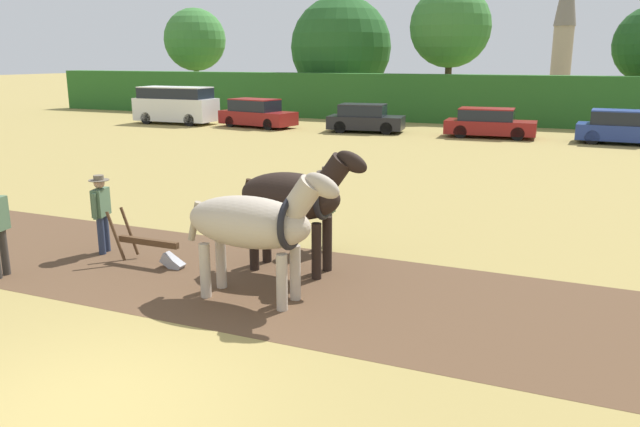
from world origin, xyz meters
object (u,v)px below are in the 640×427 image
(draft_horse_lead_left, at_px, (255,223))
(parked_car_center_right, at_px, (621,128))
(church_spire, at_px, (565,15))
(farmer_beside_team, at_px, (327,201))
(parked_car_left, at_px, (257,114))
(draft_horse_lead_right, at_px, (295,197))
(plow, at_px, (154,249))
(parked_car_center_left, at_px, (365,119))
(parked_van, at_px, (176,105))
(tree_left, at_px, (341,47))
(farmer_at_plow, at_px, (101,208))
(parked_car_center, at_px, (489,123))
(tree_center_left, at_px, (450,27))
(tree_far_left, at_px, (195,40))

(draft_horse_lead_left, relative_size, parked_car_center_right, 0.70)
(church_spire, bearing_deg, farmer_beside_team, -90.67)
(draft_horse_lead_left, xyz_separation_m, farmer_beside_team, (-0.01, 3.06, -0.28))
(church_spire, relative_size, parked_car_left, 3.52)
(draft_horse_lead_right, xyz_separation_m, parked_car_left, (-12.83, 21.59, -0.65))
(parked_car_left, bearing_deg, plow, -55.17)
(draft_horse_lead_left, bearing_deg, draft_horse_lead_right, 90.12)
(plow, xyz_separation_m, parked_car_center_left, (-3.65, 22.52, 0.40))
(parked_van, bearing_deg, plow, -56.07)
(tree_left, relative_size, plow, 5.13)
(farmer_at_plow, height_order, parked_car_left, farmer_at_plow)
(draft_horse_lead_right, bearing_deg, parked_car_center_left, 105.85)
(farmer_beside_team, xyz_separation_m, parked_car_center, (0.16, 20.53, -0.32))
(tree_left, bearing_deg, plow, -74.28)
(farmer_at_plow, bearing_deg, plow, -25.35)
(parked_car_left, height_order, parked_car_center_left, parked_car_left)
(parked_car_left, relative_size, parked_car_center, 1.06)
(farmer_at_plow, relative_size, parked_car_center_left, 0.39)
(parked_car_left, bearing_deg, tree_center_left, 60.18)
(draft_horse_lead_left, xyz_separation_m, parked_van, (-18.24, 22.88, -0.18))
(farmer_beside_team, relative_size, parked_car_center, 0.39)
(parked_car_center_left, bearing_deg, draft_horse_lead_right, -81.82)
(parked_car_center, height_order, parked_car_center_right, parked_car_center_right)
(farmer_at_plow, xyz_separation_m, parked_van, (-14.13, 21.89, 0.20))
(parked_van, bearing_deg, tree_left, 60.88)
(tree_center_left, height_order, parked_car_center, tree_center_left)
(tree_far_left, xyz_separation_m, parked_van, (6.88, -12.36, -4.14))
(parked_car_center_left, bearing_deg, parked_car_left, 173.26)
(church_spire, height_order, plow, church_spire)
(farmer_beside_team, distance_m, parked_car_center_left, 21.18)
(tree_far_left, distance_m, tree_left, 13.03)
(tree_center_left, xyz_separation_m, parked_car_center_left, (-2.18, -10.16, -5.10))
(tree_far_left, bearing_deg, church_spire, 56.01)
(draft_horse_lead_right, bearing_deg, tree_center_left, 97.04)
(farmer_at_plow, distance_m, parked_car_center_left, 22.40)
(tree_center_left, height_order, draft_horse_lead_right, tree_center_left)
(draft_horse_lead_right, distance_m, plow, 2.98)
(parked_car_center_right, bearing_deg, parked_car_left, -176.51)
(parked_car_center, bearing_deg, farmer_at_plow, -103.96)
(tree_center_left, distance_m, draft_horse_lead_right, 32.46)
(tree_center_left, height_order, parked_car_left, tree_center_left)
(tree_center_left, height_order, parked_car_center_right, tree_center_left)
(tree_center_left, distance_m, parked_van, 18.24)
(tree_far_left, xyz_separation_m, tree_left, (12.98, -0.83, -0.67))
(parked_car_center_right, bearing_deg, plow, -108.89)
(tree_far_left, height_order, parked_car_center, tree_far_left)
(plow, distance_m, parked_car_center, 23.01)
(tree_left, distance_m, plow, 35.22)
(church_spire, distance_m, parked_car_center, 50.76)
(farmer_at_plow, relative_size, parked_car_left, 0.34)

